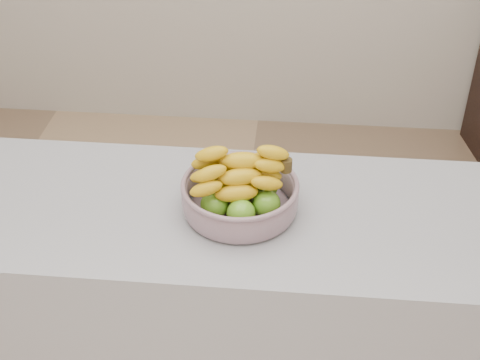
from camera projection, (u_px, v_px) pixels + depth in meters
name	position (u px, v px, depth m)	size (l,w,h in m)	color
counter	(213.00, 322.00, 2.08)	(2.00, 0.60, 0.90)	#A1A2AA
fruit_bowl	(240.00, 193.00, 1.78)	(0.32, 0.32, 0.18)	#99A3B8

